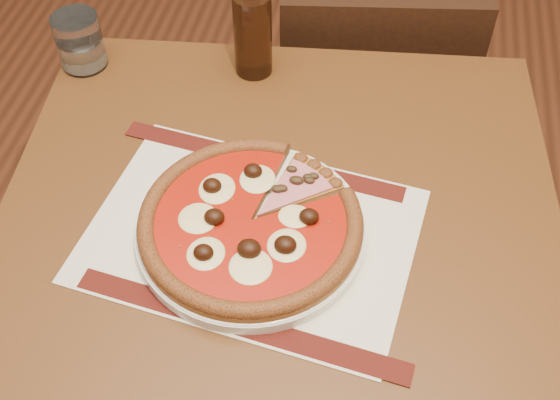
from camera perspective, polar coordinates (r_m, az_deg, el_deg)
The scene contains 8 objects.
table at distance 1.06m, azimuth -0.20°, elevation -5.38°, with size 0.88×0.88×0.75m.
chair_far at distance 1.58m, azimuth 7.10°, elevation 7.19°, with size 0.43×0.43×0.81m.
placemat at distance 0.97m, azimuth -2.36°, elevation -2.86°, with size 0.44×0.32×0.00m, color white.
plate at distance 0.96m, azimuth -2.38°, elevation -2.50°, with size 0.31×0.31×0.02m, color white.
pizza at distance 0.95m, azimuth -2.44°, elevation -1.78°, with size 0.31×0.31×0.04m.
ham_slice at distance 0.99m, azimuth 1.93°, elevation 0.94°, with size 0.11×0.13×0.02m.
water_glass at distance 1.25m, azimuth -15.98°, elevation 12.29°, with size 0.08×0.08×0.09m, color white.
bottle at distance 1.17m, azimuth -2.24°, elevation 13.68°, with size 0.06×0.06×0.21m.
Camera 1 is at (0.57, -0.47, 1.52)m, focal length 45.00 mm.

